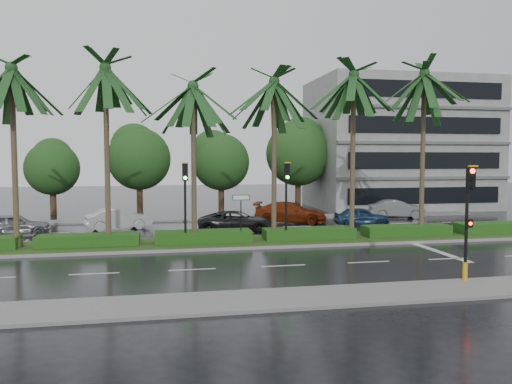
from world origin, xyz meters
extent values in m
plane|color=black|center=(0.00, 0.00, 0.00)|extent=(120.00, 120.00, 0.00)
cube|color=slate|center=(0.00, -10.20, 0.06)|extent=(40.00, 2.40, 0.12)
cube|color=slate|center=(0.00, 12.00, 0.06)|extent=(40.00, 2.00, 0.12)
cube|color=gray|center=(0.00, 1.00, 0.07)|extent=(36.00, 4.00, 0.14)
cube|color=#274918|center=(0.00, 1.00, 0.14)|extent=(35.60, 3.70, 0.02)
cube|color=#214B15|center=(-9.00, 1.00, 0.45)|extent=(5.20, 1.40, 0.60)
cube|color=#214B15|center=(-3.00, 1.00, 0.45)|extent=(5.20, 1.40, 0.60)
cube|color=#214B15|center=(3.00, 1.00, 0.45)|extent=(5.20, 1.40, 0.60)
cube|color=#214B15|center=(9.00, 1.00, 0.45)|extent=(5.20, 1.40, 0.60)
cube|color=#214B15|center=(15.00, 1.00, 0.45)|extent=(5.20, 1.40, 0.60)
cube|color=silver|center=(-12.00, 7.00, 0.01)|extent=(2.00, 0.12, 0.01)
cube|color=silver|center=(-8.00, -5.00, 0.01)|extent=(2.00, 0.12, 0.01)
cube|color=silver|center=(-8.00, 7.00, 0.01)|extent=(2.00, 0.12, 0.01)
cube|color=silver|center=(-4.00, -5.00, 0.01)|extent=(2.00, 0.12, 0.01)
cube|color=silver|center=(-4.00, 7.00, 0.01)|extent=(2.00, 0.12, 0.01)
cube|color=silver|center=(0.00, -5.00, 0.01)|extent=(2.00, 0.12, 0.01)
cube|color=silver|center=(0.00, 7.00, 0.01)|extent=(2.00, 0.12, 0.01)
cube|color=silver|center=(4.00, -5.00, 0.01)|extent=(2.00, 0.12, 0.01)
cube|color=silver|center=(4.00, 7.00, 0.01)|extent=(2.00, 0.12, 0.01)
cube|color=silver|center=(8.00, -5.00, 0.01)|extent=(2.00, 0.12, 0.01)
cube|color=silver|center=(8.00, 7.00, 0.01)|extent=(2.00, 0.12, 0.01)
cube|color=silver|center=(12.00, 7.00, 0.01)|extent=(2.00, 0.12, 0.01)
cube|color=silver|center=(16.00, 7.00, 0.01)|extent=(2.00, 0.12, 0.01)
cube|color=silver|center=(8.50, -3.00, 0.01)|extent=(0.40, 6.00, 0.01)
cylinder|color=#433427|center=(-12.50, 1.00, 4.69)|extent=(0.28, 0.28, 9.08)
cylinder|color=#433427|center=(-12.50, 1.00, 0.37)|extent=(0.40, 0.40, 0.44)
cylinder|color=#433427|center=(-8.00, 1.10, 4.78)|extent=(0.28, 0.28, 9.26)
cylinder|color=#433427|center=(-8.00, 1.10, 0.37)|extent=(0.40, 0.40, 0.44)
cylinder|color=#433427|center=(-3.50, 0.90, 4.36)|extent=(0.28, 0.28, 8.41)
cylinder|color=#433427|center=(-3.50, 0.90, 0.37)|extent=(0.40, 0.40, 0.44)
cylinder|color=#433427|center=(1.00, 1.20, 4.57)|extent=(0.28, 0.28, 8.84)
cylinder|color=#433427|center=(1.00, 1.20, 0.37)|extent=(0.40, 0.40, 0.44)
cylinder|color=#433427|center=(5.50, 0.80, 4.79)|extent=(0.28, 0.28, 9.28)
cylinder|color=#433427|center=(5.50, 0.80, 0.37)|extent=(0.40, 0.40, 0.44)
cylinder|color=#433427|center=(10.00, 1.10, 4.93)|extent=(0.28, 0.28, 9.56)
cylinder|color=#433427|center=(10.00, 1.10, 0.37)|extent=(0.40, 0.40, 0.44)
cylinder|color=black|center=(6.00, -9.30, 1.82)|extent=(0.12, 0.12, 3.40)
cube|color=black|center=(6.00, -9.48, 3.97)|extent=(0.30, 0.18, 0.90)
cube|color=gold|center=(6.00, -9.60, 4.45)|extent=(0.34, 0.12, 0.06)
cylinder|color=#FF0C05|center=(6.00, -9.58, 4.27)|extent=(0.18, 0.04, 0.18)
cylinder|color=black|center=(6.00, -9.58, 3.97)|extent=(0.18, 0.04, 0.18)
cylinder|color=black|center=(6.00, -9.58, 3.67)|extent=(0.18, 0.04, 0.18)
cylinder|color=gold|center=(6.00, -9.30, 0.47)|extent=(0.18, 0.18, 0.70)
cube|color=black|center=(6.00, -9.46, 2.32)|extent=(0.22, 0.16, 0.32)
cylinder|color=#FF0C05|center=(6.00, -9.55, 2.32)|extent=(0.12, 0.03, 0.12)
cylinder|color=black|center=(-4.00, 0.40, 1.85)|extent=(0.12, 0.12, 3.40)
cube|color=black|center=(-4.00, 0.22, 4.00)|extent=(0.30, 0.18, 0.90)
cube|color=gold|center=(-4.00, 0.10, 4.48)|extent=(0.34, 0.12, 0.06)
cylinder|color=black|center=(-4.00, 0.12, 4.30)|extent=(0.18, 0.04, 0.18)
cylinder|color=black|center=(-4.00, 0.12, 4.00)|extent=(0.18, 0.04, 0.18)
cylinder|color=#0CE519|center=(-4.00, 0.12, 3.70)|extent=(0.18, 0.04, 0.18)
cylinder|color=black|center=(1.50, 0.40, 1.85)|extent=(0.12, 0.12, 3.40)
cube|color=black|center=(1.50, 0.22, 4.00)|extent=(0.30, 0.18, 0.90)
cube|color=gold|center=(1.50, 0.10, 4.48)|extent=(0.34, 0.12, 0.06)
cylinder|color=black|center=(1.50, 0.12, 4.30)|extent=(0.18, 0.04, 0.18)
cylinder|color=black|center=(1.50, 0.12, 4.00)|extent=(0.18, 0.04, 0.18)
cylinder|color=#0CE519|center=(1.50, 0.12, 3.70)|extent=(0.18, 0.04, 0.18)
cylinder|color=black|center=(-1.00, 0.50, 1.45)|extent=(0.06, 0.06, 2.60)
cube|color=#0C5926|center=(-1.00, 0.47, 2.60)|extent=(0.95, 0.04, 0.30)
cube|color=white|center=(-1.00, 0.45, 2.60)|extent=(0.85, 0.01, 0.22)
cylinder|color=#3E2A1C|center=(-14.00, 17.50, 1.07)|extent=(0.52, 0.52, 2.14)
sphere|color=#1B4319|center=(-14.00, 17.50, 3.86)|extent=(4.41, 4.41, 4.41)
sphere|color=#1B4319|center=(-14.00, 17.80, 4.72)|extent=(3.31, 3.31, 3.31)
cylinder|color=#3E2A1C|center=(-7.00, 17.50, 1.29)|extent=(0.52, 0.52, 2.58)
sphere|color=#1B4319|center=(-7.00, 17.50, 4.64)|extent=(5.30, 5.30, 5.30)
sphere|color=#1B4319|center=(-7.00, 17.80, 5.67)|extent=(3.97, 3.97, 3.97)
cylinder|color=#3E2A1C|center=(0.00, 17.50, 1.21)|extent=(0.52, 0.52, 2.42)
sphere|color=#1B4319|center=(0.00, 17.50, 4.35)|extent=(4.97, 4.97, 4.97)
sphere|color=#1B4319|center=(0.00, 17.80, 5.32)|extent=(3.73, 3.73, 3.73)
cylinder|color=#3E2A1C|center=(7.00, 17.50, 1.42)|extent=(0.52, 0.52, 2.83)
sphere|color=#1B4319|center=(7.00, 17.50, 5.10)|extent=(5.82, 5.82, 5.82)
sphere|color=#1B4319|center=(7.00, 17.80, 6.23)|extent=(4.37, 4.37, 4.37)
cylinder|color=#3E2A1C|center=(14.00, 17.50, 1.13)|extent=(0.52, 0.52, 2.27)
sphere|color=#1B4319|center=(14.00, 17.50, 4.08)|extent=(4.66, 4.66, 4.66)
sphere|color=#1B4319|center=(14.00, 17.80, 4.99)|extent=(3.50, 3.50, 3.50)
cube|color=slate|center=(17.00, 18.00, 6.00)|extent=(16.00, 10.00, 12.00)
imported|color=gray|center=(-13.99, 6.12, 0.69)|extent=(2.58, 4.33, 1.38)
imported|color=#BABABA|center=(-8.04, 7.90, 0.70)|extent=(2.58, 4.49, 1.40)
imported|color=black|center=(-0.50, 4.97, 0.69)|extent=(3.33, 5.32, 1.37)
imported|color=maroon|center=(4.00, 8.85, 0.76)|extent=(4.01, 5.65, 1.52)
imported|color=navy|center=(8.50, 6.50, 0.64)|extent=(2.00, 3.95, 1.29)
imported|color=slate|center=(13.00, 10.10, 0.71)|extent=(2.48, 4.56, 1.42)
camera|label=1|loc=(-5.30, -26.05, 4.78)|focal=35.00mm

